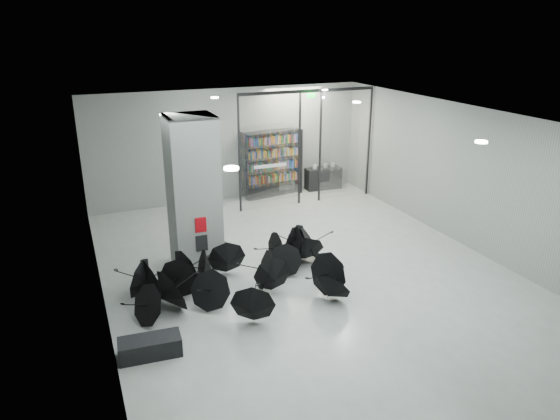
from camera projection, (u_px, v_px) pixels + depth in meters
name	position (u px, v px, depth m)	size (l,w,h in m)	color
room	(316.00, 171.00, 12.19)	(14.00, 14.02, 4.01)	gray
column	(193.00, 193.00, 13.31)	(1.20, 1.20, 4.00)	slate
fire_cabinet	(201.00, 225.00, 12.99)	(0.28, 0.04, 0.38)	#A50A07
info_panel	(202.00, 243.00, 13.16)	(0.30, 0.03, 0.42)	black
exit_sign	(311.00, 96.00, 17.33)	(0.30, 0.06, 0.15)	#0CE533
glass_partition	(307.00, 143.00, 18.05)	(5.06, 0.08, 4.00)	silver
bench	(150.00, 347.00, 10.07)	(1.19, 0.51, 0.38)	black
bookshelf	(272.00, 163.00, 19.17)	(2.22, 0.44, 2.44)	black
shop_counter	(323.00, 178.00, 20.21)	(1.39, 0.56, 0.83)	black
umbrella_cluster	(246.00, 276.00, 12.64)	(5.73, 3.89, 1.29)	black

